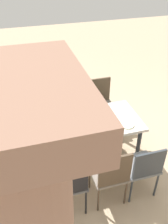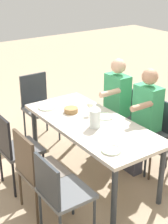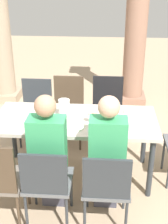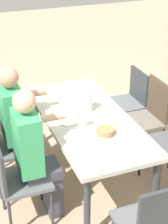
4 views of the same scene
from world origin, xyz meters
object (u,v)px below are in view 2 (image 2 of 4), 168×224
at_px(chair_east_south, 124,115).
at_px(wine_glass_1, 90,106).
at_px(plate_1, 105,117).
at_px(chair_west_north, 59,191).
at_px(dining_table, 91,128).
at_px(diner_woman_green, 113,105).
at_px(plate_2, 47,108).
at_px(diner_man_white, 143,118).
at_px(plate_0, 111,150).
at_px(water_pitcher, 95,120).
at_px(chair_mid_north, 36,168).
at_px(bread_basket, 71,110).
at_px(chair_head_east, 38,103).
at_px(chair_east_north, 14,145).
at_px(chair_mid_south, 152,128).

relative_size(chair_east_south, wine_glass_1, 5.38).
bearing_deg(plate_1, wine_glass_1, 31.28).
xyz_separation_m(chair_west_north, wine_glass_1, (0.82, -0.93, 0.36)).
xyz_separation_m(dining_table, wine_glass_1, (0.18, -0.11, 0.19)).
xyz_separation_m(diner_woman_green, plate_2, (0.29, 0.85, 0.06)).
bearing_deg(diner_man_white, plate_2, 46.09).
bearing_deg(chair_east_south, wine_glass_1, 104.32).
distance_m(plate_0, water_pitcher, 0.57).
bearing_deg(chair_west_north, chair_mid_north, 0.82).
relative_size(dining_table, bread_basket, 10.79).
relative_size(diner_man_white, wine_glass_1, 8.23).
height_order(plate_1, water_pitcher, water_pitcher).
bearing_deg(chair_head_east, chair_east_north, 139.72).
height_order(chair_east_north, diner_man_white, diner_man_white).
distance_m(diner_man_white, plate_2, 1.21).
bearing_deg(wine_glass_1, chair_east_north, 78.94).
height_order(dining_table, plate_2, plate_2).
bearing_deg(chair_east_north, bread_basket, -89.67).
height_order(dining_table, bread_basket, bread_basket).
bearing_deg(diner_woman_green, chair_east_south, -89.15).
bearing_deg(wine_glass_1, chair_mid_north, 111.22).
distance_m(chair_head_east, bread_basket, 1.00).
xyz_separation_m(wine_glass_1, bread_basket, (0.19, 0.15, -0.09)).
height_order(diner_man_white, plate_2, diner_man_white).
relative_size(dining_table, plate_1, 8.29).
relative_size(chair_east_north, plate_2, 4.32).
distance_m(chair_west_north, chair_east_north, 1.00).
distance_m(plate_1, water_pitcher, 0.30).
relative_size(chair_east_south, water_pitcher, 4.22).
bearing_deg(chair_west_north, plate_1, -57.60).
relative_size(chair_west_north, chair_east_south, 1.02).
bearing_deg(wine_glass_1, diner_man_white, -124.04).
distance_m(chair_mid_north, plate_2, 1.06).
bearing_deg(chair_east_north, chair_head_east, -40.28).
height_order(chair_east_north, wine_glass_1, chair_east_north).
distance_m(plate_1, plate_2, 0.77).
bearing_deg(plate_1, plate_0, 146.76).
bearing_deg(diner_woman_green, chair_west_north, 124.53).
xyz_separation_m(chair_west_north, chair_mid_north, (0.45, 0.01, 0.01)).
height_order(chair_mid_south, chair_east_south, chair_mid_south).
relative_size(chair_east_north, chair_east_south, 1.09).
bearing_deg(plate_0, wine_glass_1, -22.13).
distance_m(chair_mid_south, wine_glass_1, 0.88).
relative_size(chair_east_north, diner_woman_green, 0.71).
relative_size(chair_east_north, plate_0, 4.67).
xyz_separation_m(plate_2, water_pitcher, (-0.78, -0.18, 0.08)).
distance_m(dining_table, plate_2, 0.70).
relative_size(chair_mid_north, diner_woman_green, 0.70).
distance_m(chair_mid_north, wine_glass_1, 1.06).
bearing_deg(plate_1, chair_east_south, -60.58).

